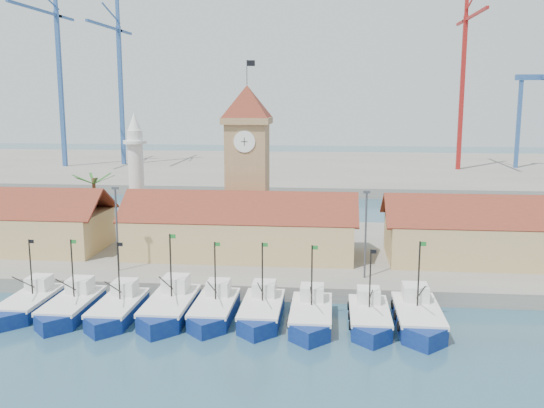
# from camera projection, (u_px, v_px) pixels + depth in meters

# --- Properties ---
(ground) EXTENTS (400.00, 400.00, 0.00)m
(ground) POSITION_uv_depth(u_px,v_px,m) (207.00, 331.00, 51.99)
(ground) COLOR navy
(ground) RESTS_ON ground
(quay) EXTENTS (140.00, 32.00, 1.50)m
(quay) POSITION_uv_depth(u_px,v_px,m) (246.00, 252.00, 75.37)
(quay) COLOR gray
(quay) RESTS_ON ground
(terminal) EXTENTS (240.00, 80.00, 2.00)m
(terminal) POSITION_uv_depth(u_px,v_px,m) (292.00, 169.00, 159.58)
(terminal) COLOR gray
(terminal) RESTS_ON ground
(boat_0) EXTENTS (3.45, 9.46, 7.16)m
(boat_0) POSITION_uv_depth(u_px,v_px,m) (29.00, 305.00, 56.25)
(boat_0) COLOR navy
(boat_0) RESTS_ON ground
(boat_1) EXTENTS (3.58, 9.80, 7.42)m
(boat_1) POSITION_uv_depth(u_px,v_px,m) (70.00, 308.00, 55.22)
(boat_1) COLOR navy
(boat_1) RESTS_ON ground
(boat_2) EXTENTS (3.52, 9.64, 7.30)m
(boat_2) POSITION_uv_depth(u_px,v_px,m) (117.00, 311.00, 54.65)
(boat_2) COLOR navy
(boat_2) RESTS_ON ground
(boat_3) EXTENTS (3.87, 10.60, 8.02)m
(boat_3) POSITION_uv_depth(u_px,v_px,m) (169.00, 309.00, 54.88)
(boat_3) COLOR navy
(boat_3) RESTS_ON ground
(boat_4) EXTENTS (3.53, 9.67, 7.32)m
(boat_4) POSITION_uv_depth(u_px,v_px,m) (214.00, 311.00, 54.62)
(boat_4) COLOR navy
(boat_4) RESTS_ON ground
(boat_5) EXTENTS (3.56, 9.75, 7.38)m
(boat_5) POSITION_uv_depth(u_px,v_px,m) (261.00, 313.00, 54.17)
(boat_5) COLOR navy
(boat_5) RESTS_ON ground
(boat_6) EXTENTS (3.59, 9.83, 7.44)m
(boat_6) POSITION_uv_depth(u_px,v_px,m) (311.00, 317.00, 52.98)
(boat_6) COLOR navy
(boat_6) RESTS_ON ground
(boat_7) EXTENTS (3.45, 9.45, 7.15)m
(boat_7) POSITION_uv_depth(u_px,v_px,m) (370.00, 319.00, 52.64)
(boat_7) COLOR navy
(boat_7) RESTS_ON ground
(boat_8) EXTENTS (3.83, 10.48, 7.93)m
(boat_8) POSITION_uv_depth(u_px,v_px,m) (418.00, 319.00, 52.42)
(boat_8) COLOR navy
(boat_8) RESTS_ON ground
(hall_center) EXTENTS (27.04, 10.13, 7.61)m
(hall_center) POSITION_uv_depth(u_px,v_px,m) (241.00, 234.00, 70.88)
(hall_center) COLOR tan
(hall_center) RESTS_ON quay
(hall_right) EXTENTS (31.20, 10.13, 7.61)m
(hall_right) POSITION_uv_depth(u_px,v_px,m) (523.00, 240.00, 67.78)
(hall_right) COLOR tan
(hall_right) RESTS_ON quay
(clock_tower) EXTENTS (5.80, 5.80, 22.70)m
(clock_tower) POSITION_uv_depth(u_px,v_px,m) (247.00, 161.00, 75.36)
(clock_tower) COLOR #A68155
(clock_tower) RESTS_ON quay
(minaret) EXTENTS (3.00, 3.00, 16.30)m
(minaret) POSITION_uv_depth(u_px,v_px,m) (136.00, 175.00, 79.17)
(minaret) COLOR silver
(minaret) RESTS_ON quay
(palm_tree) EXTENTS (5.60, 5.03, 8.39)m
(palm_tree) POSITION_uv_depth(u_px,v_px,m) (95.00, 203.00, 78.31)
(palm_tree) COLOR brown
(palm_tree) RESTS_ON quay
(lamp_posts) EXTENTS (80.70, 0.25, 9.03)m
(lamp_posts) POSITION_uv_depth(u_px,v_px,m) (234.00, 227.00, 62.56)
(lamp_posts) COLOR #3F3F44
(lamp_posts) RESTS_ON quay
(crane_blue_far) EXTENTS (1.00, 33.40, 45.80)m
(crane_blue_far) POSITION_uv_depth(u_px,v_px,m) (57.00, 65.00, 151.41)
(crane_blue_far) COLOR #305693
(crane_blue_far) RESTS_ON terminal
(crane_blue_near) EXTENTS (1.00, 30.59, 42.71)m
(crane_blue_near) POSITION_uv_depth(u_px,v_px,m) (119.00, 74.00, 156.60)
(crane_blue_near) COLOR #305693
(crane_blue_near) RESTS_ON terminal
(crane_red_right) EXTENTS (1.00, 30.94, 43.84)m
(crane_red_right) POSITION_uv_depth(u_px,v_px,m) (464.00, 70.00, 145.12)
(crane_red_right) COLOR maroon
(crane_red_right) RESTS_ON terminal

